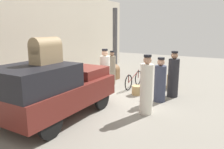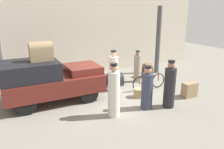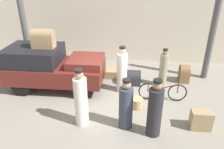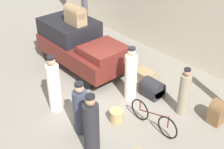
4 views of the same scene
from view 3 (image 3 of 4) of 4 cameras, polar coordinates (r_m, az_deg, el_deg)
The scene contains 17 objects.
ground_plane at distance 8.33m, azimuth -1.51°, elevation -6.43°, with size 30.00×30.00×0.00m, color gray.
station_building_facade at distance 11.31m, azimuth 0.95°, elevation 14.66°, with size 16.00×0.15×4.50m.
canopy_pillar_left at distance 10.76m, azimuth -21.72°, elevation 10.30°, with size 0.27×0.27×3.77m.
canopy_pillar_right at distance 10.15m, azimuth 24.59°, elevation 8.92°, with size 0.27×0.27×3.77m.
truck at distance 9.09m, azimuth -15.40°, elevation 2.19°, with size 3.78×1.84×1.71m.
bicycle at distance 8.29m, azimuth 13.05°, elevation -4.43°, with size 1.77×0.04×0.74m.
wicker_basket at distance 7.81m, azimuth 6.48°, elevation -7.42°, with size 0.43×0.43×0.37m.
porter_with_bicycle at distance 6.72m, azimuth -8.13°, elevation -6.64°, with size 0.41×0.41×1.89m.
porter_carrying_trunk at distance 6.39m, azimuth 11.13°, elevation -9.23°, with size 0.42×0.42×1.81m.
conductor_in_dark_uniform at distance 9.21m, azimuth 13.28°, elevation 1.39°, with size 0.34×0.34×1.61m.
porter_lifting_near_truck at distance 8.50m, azimuth 2.60°, elevation 0.86°, with size 0.40×0.40×1.87m.
porter_standing_middle at distance 6.62m, azimuth 3.64°, elevation -8.24°, with size 0.42×0.42×1.65m.
suitcase_small_leather at distance 7.29m, azimuth 22.22°, elevation -10.95°, with size 0.62×0.36×0.62m.
trunk_barrel_dark at distance 9.33m, azimuth 5.32°, elevation -0.88°, with size 0.70×0.56×0.61m.
trunk_wicker_pale at distance 9.92m, azimuth 18.32°, elevation 0.30°, with size 0.40×0.53×0.77m.
trunk_umber_medium at distance 9.88m, azimuth 0.22°, elevation 0.26°, with size 0.75×0.53×0.36m.
trunk_on_truck_roof at distance 8.79m, azimuth -17.58°, elevation 9.02°, with size 0.84×0.46×0.73m.
Camera 3 is at (0.91, -6.98, 4.45)m, focal length 35.00 mm.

